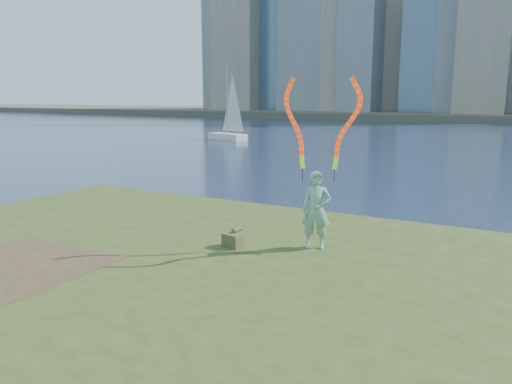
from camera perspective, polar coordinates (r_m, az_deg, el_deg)
The scene contains 7 objects.
ground at distance 12.26m, azimuth -6.69°, elevation -9.25°, with size 320.00×320.00×0.00m, color #1A2742.
grassy_knoll at distance 10.49m, azimuth -14.21°, elevation -11.08°, with size 20.00×18.00×0.80m.
dirt_patch at distance 11.39m, azimuth -25.68°, elevation -7.57°, with size 3.20×3.00×0.02m, color #47331E.
far_shore at distance 104.57m, azimuth 25.71°, elevation 7.89°, with size 320.00×40.00×1.20m, color #4A4536.
woman_with_ribbons at distance 11.23m, azimuth 6.98°, elevation 0.50°, with size 2.00×0.78×4.13m.
canvas_bag at distance 11.49m, azimuth -2.65°, elevation -5.46°, with size 0.48×0.54×0.42m.
sailboat at distance 48.92m, azimuth -3.13°, elevation 7.43°, with size 4.69×2.81×7.15m.
Camera 1 is at (6.80, -9.28, 4.21)m, focal length 35.00 mm.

